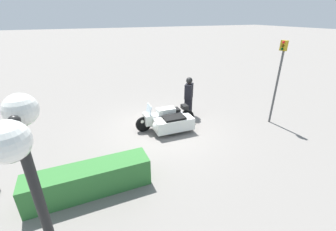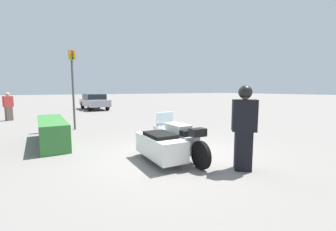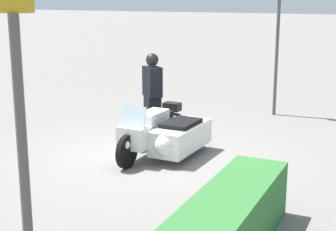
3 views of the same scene
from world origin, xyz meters
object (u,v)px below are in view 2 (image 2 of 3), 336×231
object	(u,v)px
hedge_bush_curbside	(52,131)
traffic_light_near	(73,78)
officer_rider	(244,126)
parked_car_background	(94,101)
pedestrian_bystander	(8,107)
police_motorcycle	(166,142)

from	to	relation	value
hedge_bush_curbside	traffic_light_near	world-z (taller)	traffic_light_near
officer_rider	hedge_bush_curbside	size ratio (longest dim) A/B	0.58
traffic_light_near	parked_car_background	bearing A→B (deg)	147.43
hedge_bush_curbside	pedestrian_bystander	world-z (taller)	pedestrian_bystander
hedge_bush_curbside	traffic_light_near	distance (m)	3.19
hedge_bush_curbside	parked_car_background	bearing A→B (deg)	-18.33
police_motorcycle	parked_car_background	world-z (taller)	parked_car_background
traffic_light_near	parked_car_background	size ratio (longest dim) A/B	0.79
police_motorcycle	pedestrian_bystander	size ratio (longest dim) A/B	1.64
officer_rider	hedge_bush_curbside	distance (m)	6.13
police_motorcycle	hedge_bush_curbside	size ratio (longest dim) A/B	0.82
police_motorcycle	officer_rider	xyz separation A→B (m)	(-1.54, -1.10, 0.54)
hedge_bush_curbside	pedestrian_bystander	xyz separation A→B (m)	(7.46, 1.80, 0.41)
hedge_bush_curbside	traffic_light_near	bearing A→B (deg)	-23.93
hedge_bush_curbside	parked_car_background	size ratio (longest dim) A/B	0.75
parked_car_background	police_motorcycle	bearing A→B (deg)	172.13
parked_car_background	pedestrian_bystander	bearing A→B (deg)	128.02
police_motorcycle	pedestrian_bystander	world-z (taller)	pedestrian_bystander
parked_car_background	pedestrian_bystander	distance (m)	7.70
police_motorcycle	officer_rider	bearing A→B (deg)	-142.48
officer_rider	pedestrian_bystander	world-z (taller)	officer_rider
officer_rider	parked_car_background	world-z (taller)	officer_rider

